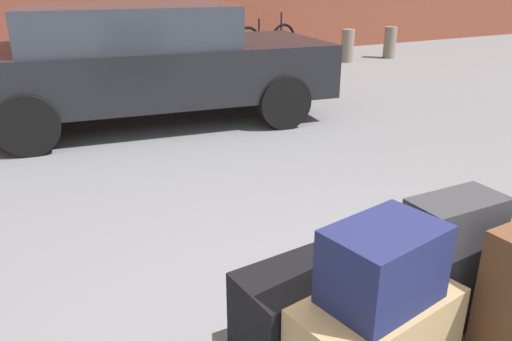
{
  "coord_description": "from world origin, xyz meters",
  "views": [
    {
      "loc": [
        -1.23,
        -1.18,
        1.75
      ],
      "look_at": [
        0.0,
        1.2,
        0.69
      ],
      "focal_mm": 34.83,
      "sensor_mm": 36.0,
      "label": 1
    }
  ],
  "objects": [
    {
      "name": "duffel_bag_black_front_right",
      "position": [
        -0.23,
        0.21,
        0.51
      ],
      "size": [
        0.71,
        0.38,
        0.33
      ],
      "primitive_type": "cube",
      "rotation": [
        0.0,
        0.0,
        0.09
      ],
      "color": "black",
      "rests_on": "luggage_cart"
    },
    {
      "name": "parked_car",
      "position": [
        0.4,
        4.9,
        0.76
      ],
      "size": [
        4.5,
        2.35,
        1.42
      ],
      "color": "black",
      "rests_on": "ground_plane"
    },
    {
      "name": "bollard_kerb_far",
      "position": [
        5.43,
        7.45,
        0.34
      ],
      "size": [
        0.27,
        0.27,
        0.68
      ],
      "primitive_type": "cylinder",
      "color": "#72665B",
      "rests_on": "ground_plane"
    },
    {
      "name": "duffel_bag_tan_rear_right",
      "position": [
        -0.18,
        -0.09,
        0.52
      ],
      "size": [
        0.67,
        0.42,
        0.35
      ],
      "primitive_type": "cube",
      "rotation": [
        0.0,
        0.0,
        0.16
      ],
      "color": "#9E7F56",
      "rests_on": "luggage_cart"
    },
    {
      "name": "bollard_kerb_near",
      "position": [
        2.27,
        7.45,
        0.34
      ],
      "size": [
        0.27,
        0.27,
        0.68
      ],
      "primitive_type": "cylinder",
      "color": "#72665B",
      "rests_on": "ground_plane"
    },
    {
      "name": "bicycle_leaning",
      "position": [
        4.16,
        8.72,
        0.37
      ],
      "size": [
        1.73,
        0.42,
        0.96
      ],
      "color": "black",
      "rests_on": "ground_plane"
    },
    {
      "name": "bollard_kerb_mid",
      "position": [
        3.58,
        7.45,
        0.34
      ],
      "size": [
        0.27,
        0.27,
        0.68
      ],
      "primitive_type": "cylinder",
      "color": "#72665B",
      "rests_on": "ground_plane"
    },
    {
      "name": "duffel_bag_navy_topmost_pile",
      "position": [
        -0.18,
        -0.09,
        0.83
      ],
      "size": [
        0.44,
        0.34,
        0.28
      ],
      "primitive_type": "cube",
      "rotation": [
        0.0,
        0.0,
        0.18
      ],
      "color": "#191E47",
      "rests_on": "duffel_bag_tan_rear_right"
    },
    {
      "name": "suitcase_charcoal_rear_left",
      "position": [
        0.28,
        0.02,
        0.64
      ],
      "size": [
        0.39,
        0.21,
        0.6
      ],
      "primitive_type": "cube",
      "rotation": [
        0.0,
        0.0,
        -0.01
      ],
      "color": "#2D2D33",
      "rests_on": "luggage_cart"
    },
    {
      "name": "bollard_corner",
      "position": [
        6.6,
        7.45,
        0.34
      ],
      "size": [
        0.27,
        0.27,
        0.68
      ],
      "primitive_type": "cylinder",
      "color": "#72665B",
      "rests_on": "ground_plane"
    }
  ]
}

